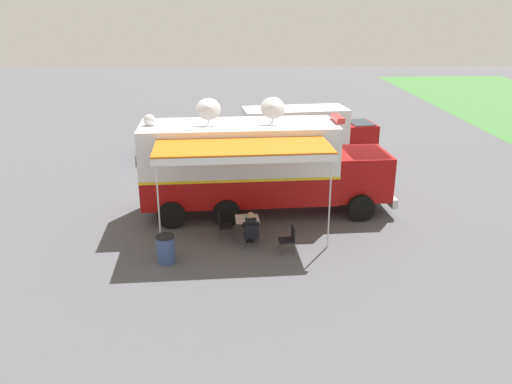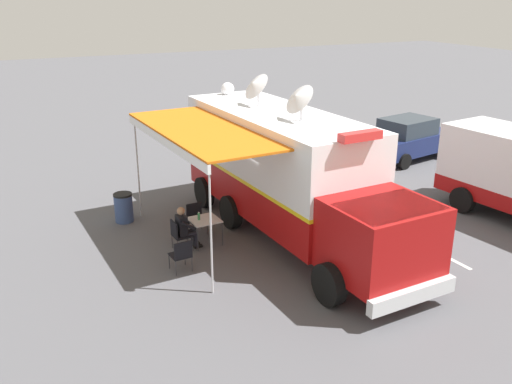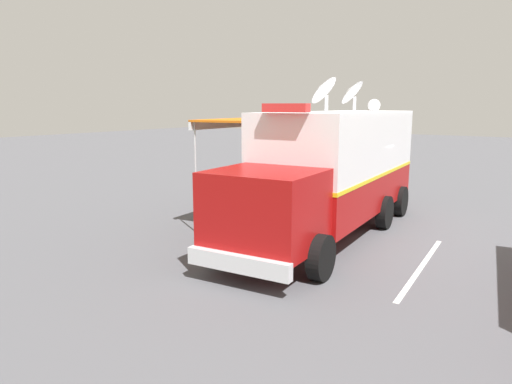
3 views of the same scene
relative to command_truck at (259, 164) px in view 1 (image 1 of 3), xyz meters
name	(u,v)px [view 1 (image 1 of 3)]	position (x,y,z in m)	size (l,w,h in m)	color
ground_plane	(239,212)	(0.01, -0.75, -1.95)	(100.00, 100.00, 0.00)	#515156
lot_stripe	(290,185)	(-3.08, 1.55, -1.94)	(0.12, 4.80, 0.01)	silver
command_truck	(259,164)	(0.00, 0.00, 0.00)	(5.30, 9.62, 4.53)	#9E0F0F
folding_table	(247,220)	(2.40, -0.48, -1.27)	(0.85, 0.85, 0.73)	silver
water_bottle	(246,217)	(2.54, -0.53, -1.11)	(0.07, 0.07, 0.22)	#3F9959
folding_chair_at_table	(251,234)	(3.20, -0.37, -1.43)	(0.51, 0.51, 0.87)	black
folding_chair_beside_table	(223,224)	(2.36, -1.33, -1.43)	(0.51, 0.51, 0.87)	black
folding_chair_spare_by_truck	(289,237)	(3.51, 0.86, -1.43)	(0.52, 0.52, 0.87)	black
seated_responder	(251,228)	(3.01, -0.38, -1.30)	(0.68, 0.57, 1.25)	black
trash_bin	(166,249)	(4.09, -3.05, -1.49)	(0.57, 0.57, 0.91)	#384C7F
support_truck	(305,133)	(-7.20, 2.66, -0.56)	(3.01, 7.01, 2.70)	white
car_behind_truck	(164,139)	(-8.31, -4.71, -1.07)	(4.46, 2.59, 1.76)	navy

